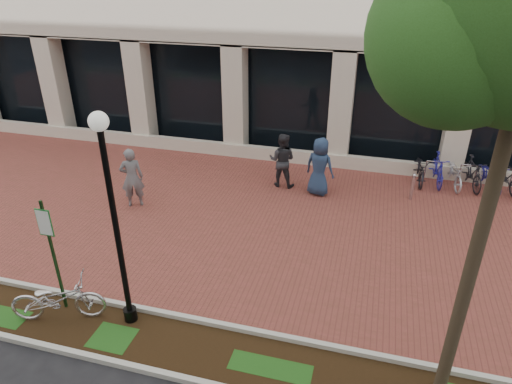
% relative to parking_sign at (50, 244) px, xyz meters
% --- Properties ---
extents(ground, '(120.00, 120.00, 0.00)m').
position_rel_parking_sign_xyz_m(ground, '(2.95, 4.84, -1.71)').
color(ground, black).
rests_on(ground, ground).
extents(brick_plaza, '(40.00, 9.00, 0.01)m').
position_rel_parking_sign_xyz_m(brick_plaza, '(2.95, 4.84, -1.70)').
color(brick_plaza, brown).
rests_on(brick_plaza, ground).
extents(planting_strip, '(40.00, 1.50, 0.01)m').
position_rel_parking_sign_xyz_m(planting_strip, '(2.95, -0.41, -1.70)').
color(planting_strip, black).
rests_on(planting_strip, ground).
extents(curb_plaza_side, '(40.00, 0.12, 0.12)m').
position_rel_parking_sign_xyz_m(curb_plaza_side, '(2.95, 0.34, -1.65)').
color(curb_plaza_side, beige).
rests_on(curb_plaza_side, ground).
extents(curb_street_side, '(40.00, 0.12, 0.12)m').
position_rel_parking_sign_xyz_m(curb_street_side, '(2.95, -1.16, -1.65)').
color(curb_street_side, beige).
rests_on(curb_street_side, ground).
extents(parking_sign, '(0.34, 0.07, 2.72)m').
position_rel_parking_sign_xyz_m(parking_sign, '(0.00, 0.00, 0.00)').
color(parking_sign, '#143817').
rests_on(parking_sign, ground).
extents(lamppost, '(0.36, 0.36, 4.67)m').
position_rel_parking_sign_xyz_m(lamppost, '(1.61, 0.04, 0.92)').
color(lamppost, black).
rests_on(lamppost, ground).
extents(locked_bicycle, '(2.11, 1.33, 1.05)m').
position_rel_parking_sign_xyz_m(locked_bicycle, '(0.13, -0.30, -1.18)').
color(locked_bicycle, silver).
rests_on(locked_bicycle, ground).
extents(pedestrian_left, '(0.83, 0.74, 1.92)m').
position_rel_parking_sign_xyz_m(pedestrian_left, '(-0.82, 4.69, -0.75)').
color(pedestrian_left, slate).
rests_on(pedestrian_left, ground).
extents(pedestrian_mid, '(0.93, 0.74, 1.87)m').
position_rel_parking_sign_xyz_m(pedestrian_mid, '(3.34, 7.29, -0.77)').
color(pedestrian_mid, '#28292D').
rests_on(pedestrian_mid, ground).
extents(pedestrian_right, '(1.08, 0.85, 1.94)m').
position_rel_parking_sign_xyz_m(pedestrian_right, '(4.64, 7.01, -0.74)').
color(pedestrian_right, navy).
rests_on(pedestrian_right, ground).
extents(bollard, '(0.12, 0.12, 0.92)m').
position_rel_parking_sign_xyz_m(bollard, '(7.60, 7.38, -1.24)').
color(bollard, '#B8B8BD').
rests_on(bollard, ground).
extents(bike_rack_cluster, '(3.63, 1.92, 1.06)m').
position_rel_parking_sign_xyz_m(bike_rack_cluster, '(9.25, 8.86, -1.21)').
color(bike_rack_cluster, black).
rests_on(bike_rack_cluster, ground).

